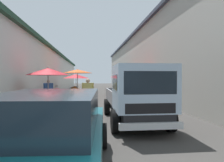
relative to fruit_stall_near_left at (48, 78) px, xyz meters
name	(u,v)px	position (x,y,z in m)	size (l,w,h in m)	color
ground	(98,100)	(4.80, -2.65, -1.66)	(90.00, 90.00, 0.00)	#3D3A38
building_left_whitewash	(6,71)	(7.05, 4.85, 0.57)	(49.80, 7.50, 4.44)	silver
building_right_concrete	(179,61)	(7.05, -10.14, 1.54)	(49.80, 7.50, 6.38)	#A39E93
fruit_stall_near_left	(48,78)	(0.00, 0.00, 0.00)	(2.11, 2.11, 2.26)	#9E9EA3
fruit_stall_near_right	(136,78)	(4.77, -5.62, 0.04)	(2.15, 2.15, 2.33)	#9E9EA3
fruit_stall_far_left	(77,76)	(6.64, -0.98, 0.22)	(2.52, 2.52, 2.47)	#9E9EA3
fruit_stall_far_right	(122,79)	(8.83, -5.14, -0.08)	(2.21, 2.21, 2.17)	#9E9EA3
fruit_stall_mid_lane	(76,78)	(10.02, -0.63, 0.05)	(2.68, 2.68, 2.14)	#9E9EA3
hatchback_car	(51,135)	(-6.67, -1.45, -0.92)	(4.02, 2.14, 1.45)	#0F4C56
delivery_truck	(138,97)	(-3.47, -3.72, -0.62)	(4.92, 1.98, 2.08)	black
vendor_by_crates	(48,90)	(3.27, 0.67, -0.77)	(0.21, 0.63, 1.55)	navy
vendor_in_shade	(88,92)	(0.53, -1.97, -0.71)	(0.30, 0.64, 1.64)	#232328
parked_scooter	(55,96)	(3.45, 0.27, -1.21)	(1.69, 0.38, 1.14)	black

